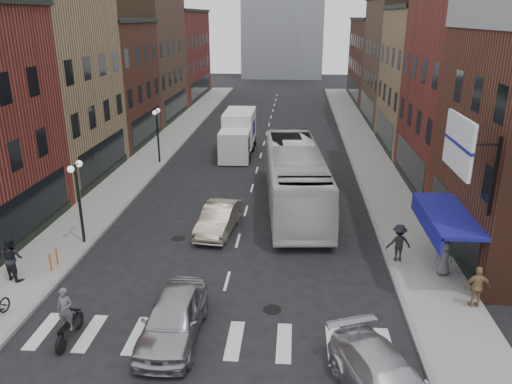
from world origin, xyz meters
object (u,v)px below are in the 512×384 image
Objects in this scene: billboard_sign at (461,146)px; streetlamp_near at (78,188)px; ped_right_c at (444,258)px; streetlamp_far at (157,126)px; ped_right_a at (399,243)px; motorcycle_rider at (67,317)px; transit_bus at (295,177)px; curb_car at (387,383)px; ped_left_solo at (12,258)px; ped_right_b at (477,287)px; sedan_left_near at (173,318)px; bike_rack at (54,259)px; sedan_left_far at (219,219)px; box_truck at (238,134)px.

streetlamp_near is at bearing 167.65° from billboard_sign.
billboard_sign is at bearing 67.55° from ped_right_c.
streetlamp_near is 2.67× the size of ped_right_c.
billboard_sign is 23.92m from streetlamp_far.
ped_right_a is 1.11× the size of ped_right_c.
motorcycle_rider is 15.46m from transit_bus.
ped_left_solo is at bearing 136.35° from curb_car.
billboard_sign is at bearing -47.59° from streetlamp_far.
ped_right_a is 1.03× the size of ped_right_b.
ped_right_b is at bearing 112.87° from ped_right_a.
sedan_left_near is (6.11, -21.00, -2.12)m from streetlamp_far.
sedan_left_near is (6.31, -4.30, 0.24)m from bike_rack.
streetlamp_near is at bearing -155.88° from sedan_left_far.
box_truck is at bearing 116.54° from billboard_sign.
transit_bus reaches higher than box_truck.
streetlamp_near is 9.53m from sedan_left_near.
bike_rack is at bearing 124.45° from motorcycle_rider.
ped_right_c is (10.89, -19.32, -0.70)m from box_truck.
transit_bus is at bearing 40.04° from bike_rack.
streetlamp_far reaches higher than motorcycle_rider.
motorcycle_rider is 1.18× the size of ped_right_a.
sedan_left_far is (6.30, -12.00, -2.20)m from streetlamp_far.
sedan_left_near is (3.52, 0.47, -0.16)m from motorcycle_rider.
billboard_sign is at bearing 20.57° from motorcycle_rider.
motorcycle_rider is at bearing -124.22° from transit_bus.
billboard_sign is 0.85× the size of sedan_left_far.
bike_rack is at bearing -2.70° from ped_right_c.
motorcycle_rider is 10.50m from curb_car.
streetlamp_far reaches higher than sedan_left_near.
box_truck is (-10.42, 20.86, -4.51)m from billboard_sign.
billboard_sign is 1.93× the size of ped_left_solo.
ped_left_solo is at bearing -108.57° from box_truck.
ped_right_a reaches higher than bike_rack.
ped_right_a reaches higher than curb_car.
billboard_sign is 0.76× the size of curb_car.
ped_left_solo is (-11.54, -9.77, -0.66)m from transit_bus.
transit_bus is (10.15, -8.00, -1.14)m from streetlamp_far.
bike_rack is 0.18× the size of sedan_left_far.
box_truck reaches higher than ped_right_a.
streetlamp_far reaches higher than sedan_left_far.
ped_right_b reaches higher than bike_rack.
ped_right_c is (3.59, 7.61, 0.22)m from curb_car.
ped_left_solo is (-14.26, 5.80, 0.41)m from curb_car.
ped_left_solo reaches higher than sedan_left_near.
streetlamp_far is 2.14× the size of ped_left_solo.
streetlamp_near is 16.70m from ped_right_c.
ped_right_a is (16.19, 2.99, -0.10)m from ped_left_solo.
billboard_sign is at bearing -12.35° from streetlamp_near.
sedan_left_near is 0.96× the size of curb_car.
sedan_left_near is (0.54, -24.36, -0.83)m from box_truck.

